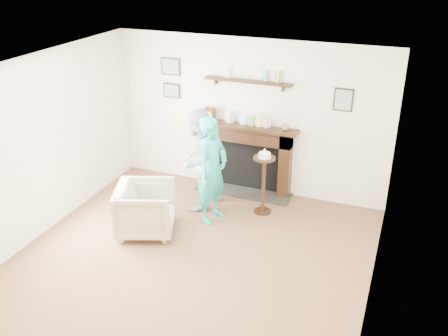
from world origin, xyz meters
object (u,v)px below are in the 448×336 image
at_px(pedestal_table, 264,174).
at_px(woman, 213,218).
at_px(armchair, 148,231).
at_px(man, 199,206).

bearing_deg(pedestal_table, woman, -143.74).
relative_size(armchair, man, 0.50).
bearing_deg(woman, man, 63.96).
bearing_deg(armchair, woman, -67.83).
height_order(man, pedestal_table, pedestal_table).
bearing_deg(woman, pedestal_table, -41.68).
bearing_deg(armchair, man, -42.52).
bearing_deg(woman, armchair, 144.51).
distance_m(man, woman, 0.44).
bearing_deg(pedestal_table, man, -168.99).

